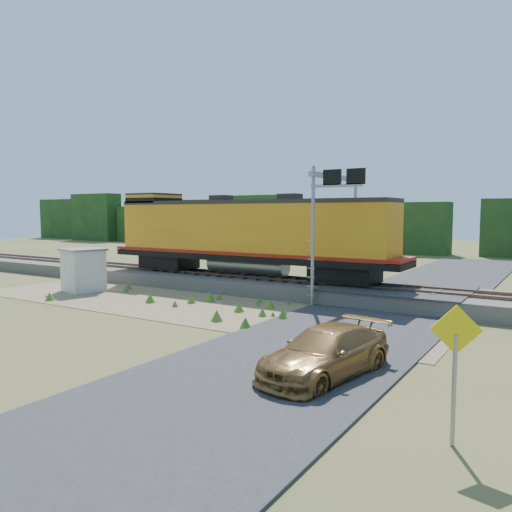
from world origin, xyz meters
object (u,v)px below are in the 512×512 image
Objects in this scene: road_sign at (455,358)px; car at (326,353)px; signal_gantry at (337,202)px; locomotive at (243,233)px; shed at (83,270)px.

road_sign is 0.59× the size of car.
locomotive is at bearing 174.06° from signal_gantry.
signal_gantry is 1.43× the size of car.
road_sign is (8.59, -14.07, -3.41)m from signal_gantry.
signal_gantry reaches higher than road_sign.
road_sign reaches higher than car.
car is (4.66, -11.55, -4.52)m from signal_gantry.
car is (11.02, -12.21, -2.72)m from locomotive.
road_sign is 4.80m from car.
road_sign is at bearing -58.59° from signal_gantry.
road_sign reaches higher than shed.
locomotive is 6.64m from signal_gantry.
car is at bearing -68.02° from signal_gantry.
signal_gantry reaches higher than shed.
shed is at bearing -159.85° from signal_gantry.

